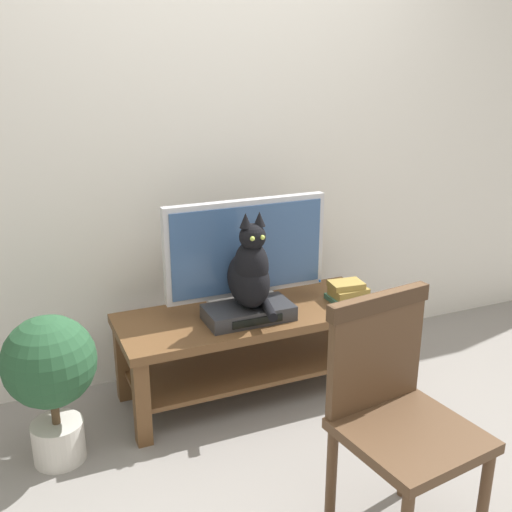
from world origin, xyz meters
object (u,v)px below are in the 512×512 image
(tv_stand, at_px, (252,335))
(cat, at_px, (250,272))
(potted_plant, at_px, (51,373))
(book_stack, at_px, (348,292))
(wooden_chair, at_px, (395,405))
(tv, at_px, (246,253))
(media_box, at_px, (249,312))

(tv_stand, distance_m, cat, 0.40)
(potted_plant, bearing_deg, cat, 4.82)
(tv_stand, xyz_separation_m, book_stack, (0.52, -0.06, 0.18))
(wooden_chair, relative_size, potted_plant, 1.34)
(tv_stand, distance_m, potted_plant, 1.02)
(tv, xyz_separation_m, cat, (-0.05, -0.17, -0.04))
(cat, bearing_deg, tv, 72.98)
(tv_stand, height_order, potted_plant, potted_plant)
(tv_stand, distance_m, tv, 0.43)
(wooden_chair, bearing_deg, media_box, 97.69)
(media_box, distance_m, cat, 0.22)
(media_box, bearing_deg, tv_stand, 56.81)
(tv, relative_size, media_box, 1.97)
(media_box, distance_m, potted_plant, 0.95)
(book_stack, height_order, potted_plant, potted_plant)
(tv, height_order, media_box, tv)
(media_box, height_order, potted_plant, potted_plant)
(potted_plant, bearing_deg, media_box, 5.85)
(cat, height_order, book_stack, cat)
(tv_stand, xyz_separation_m, tv, (0.00, 0.07, 0.42))
(book_stack, bearing_deg, tv_stand, 173.07)
(cat, height_order, potted_plant, cat)
(wooden_chair, height_order, book_stack, wooden_chair)
(book_stack, bearing_deg, tv, 165.53)
(cat, bearing_deg, book_stack, 3.42)
(cat, xyz_separation_m, book_stack, (0.57, 0.03, -0.21))
(cat, distance_m, potted_plant, 0.99)
(tv_stand, height_order, media_box, media_box)
(media_box, distance_m, book_stack, 0.57)
(tv, bearing_deg, tv_stand, -90.02)
(tv, height_order, wooden_chair, tv)
(tv_stand, xyz_separation_m, wooden_chair, (0.08, -1.09, 0.20))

